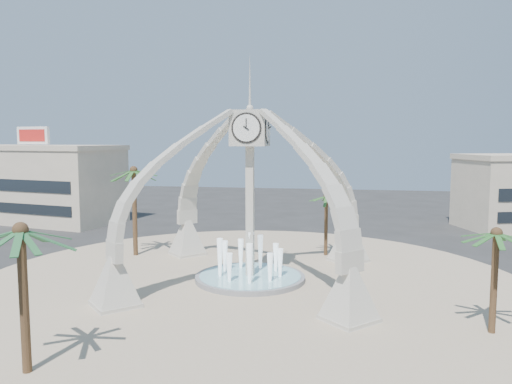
% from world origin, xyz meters
% --- Properties ---
extents(ground, '(140.00, 140.00, 0.00)m').
position_xyz_m(ground, '(0.00, 0.00, 0.00)').
color(ground, '#282828').
rests_on(ground, ground).
extents(plaza, '(40.00, 40.00, 0.06)m').
position_xyz_m(plaza, '(0.00, 0.00, 0.03)').
color(plaza, tan).
rests_on(plaza, ground).
extents(clock_tower, '(17.94, 17.94, 16.30)m').
position_xyz_m(clock_tower, '(-0.00, -0.00, 6.49)').
color(clock_tower, '#BAB4A6').
rests_on(clock_tower, ground).
extents(fountain, '(8.00, 8.00, 3.62)m').
position_xyz_m(fountain, '(0.00, 0.00, 0.29)').
color(fountain, gray).
rests_on(fountain, ground).
extents(building_nw, '(23.75, 13.73, 11.90)m').
position_xyz_m(building_nw, '(-32.00, 22.00, 4.83)').
color(building_nw, beige).
rests_on(building_nw, ground).
extents(palm_east, '(4.78, 4.78, 6.13)m').
position_xyz_m(palm_east, '(14.52, -7.49, 5.34)').
color(palm_east, brown).
rests_on(palm_east, ground).
extents(palm_west, '(4.54, 4.54, 8.43)m').
position_xyz_m(palm_west, '(-11.53, 6.01, 7.48)').
color(palm_west, brown).
rests_on(palm_west, ground).
extents(palm_north, '(4.26, 4.26, 5.94)m').
position_xyz_m(palm_north, '(5.08, 9.02, 5.23)').
color(palm_north, brown).
rests_on(palm_north, ground).
extents(palm_south, '(5.16, 5.16, 7.20)m').
position_xyz_m(palm_south, '(-6.90, -15.98, 6.30)').
color(palm_south, brown).
rests_on(palm_south, ground).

